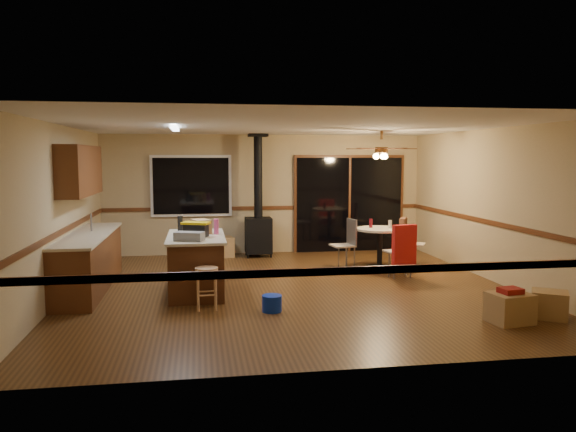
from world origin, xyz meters
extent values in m
plane|color=#4C2E15|center=(0.00, 0.00, 0.00)|extent=(7.00, 7.00, 0.00)
plane|color=silver|center=(0.00, 0.00, 2.60)|extent=(7.00, 7.00, 0.00)
plane|color=tan|center=(0.00, 3.50, 1.30)|extent=(7.00, 0.00, 7.00)
plane|color=tan|center=(0.00, -3.50, 1.30)|extent=(7.00, 0.00, 7.00)
plane|color=tan|center=(-3.50, 0.00, 1.30)|extent=(0.00, 7.00, 7.00)
plane|color=tan|center=(3.50, 0.00, 1.30)|extent=(0.00, 7.00, 7.00)
cube|color=black|center=(-1.60, 3.45, 1.50)|extent=(1.72, 0.10, 1.32)
cube|color=black|center=(1.90, 3.45, 1.05)|extent=(2.52, 0.10, 2.10)
cube|color=#5A2F16|center=(-3.20, 0.50, 0.43)|extent=(0.60, 3.00, 0.86)
cube|color=beige|center=(-3.20, 0.50, 0.88)|extent=(0.64, 3.04, 0.04)
cube|color=#5A2F16|center=(-3.33, 0.70, 1.90)|extent=(0.35, 2.00, 0.80)
cube|color=#492512|center=(-1.50, 0.00, 0.43)|extent=(0.80, 1.60, 0.86)
cube|color=beige|center=(-1.50, 0.00, 0.88)|extent=(0.88, 1.68, 0.04)
cube|color=black|center=(-0.20, 3.05, 0.46)|extent=(0.55, 0.50, 0.75)
cylinder|color=black|center=(-0.20, 3.05, 1.71)|extent=(0.18, 0.18, 1.77)
cylinder|color=brown|center=(1.93, 1.33, 2.25)|extent=(0.24, 0.24, 0.10)
cylinder|color=brown|center=(1.93, 1.33, 2.52)|extent=(0.05, 0.05, 0.16)
sphere|color=#FFD88C|center=(1.93, 1.33, 2.13)|extent=(0.16, 0.16, 0.16)
cube|color=white|center=(-1.80, 0.30, 2.56)|extent=(0.10, 1.20, 0.04)
cube|color=slate|center=(-1.59, -0.52, 0.96)|extent=(0.46, 0.35, 0.13)
cube|color=black|center=(-1.50, -0.13, 1.00)|extent=(0.39, 0.30, 0.19)
cube|color=gold|center=(-1.50, -0.13, 1.11)|extent=(0.46, 0.35, 0.03)
cube|color=#9E7746|center=(-1.42, 0.25, 1.01)|extent=(0.35, 0.40, 0.22)
cylinder|color=black|center=(-1.74, 0.21, 1.04)|extent=(0.09, 0.09, 0.29)
cylinder|color=#D84C8C|center=(-1.18, 0.10, 1.02)|extent=(0.09, 0.09, 0.24)
cylinder|color=white|center=(-1.51, 0.48, 0.98)|extent=(0.06, 0.06, 0.17)
cylinder|color=tan|center=(-1.36, -1.00, 0.29)|extent=(0.40, 0.40, 0.59)
cylinder|color=#0C2BAC|center=(-0.48, -1.28, 0.11)|extent=(0.34, 0.34, 0.23)
cylinder|color=black|center=(1.93, 1.33, 0.02)|extent=(0.56, 0.56, 0.04)
cylinder|color=black|center=(1.93, 1.33, 0.39)|extent=(0.10, 0.10, 0.70)
cylinder|color=beige|center=(1.93, 1.33, 0.76)|extent=(0.91, 0.91, 0.04)
cylinder|color=#590C14|center=(1.78, 1.43, 0.87)|extent=(0.08, 0.08, 0.17)
cylinder|color=beige|center=(2.11, 1.28, 0.86)|extent=(0.08, 0.08, 0.15)
cube|color=tan|center=(1.23, 1.43, 0.45)|extent=(0.46, 0.46, 0.03)
cube|color=slate|center=(1.41, 1.47, 0.70)|extent=(0.10, 0.40, 0.50)
cube|color=tan|center=(2.03, 0.63, 0.45)|extent=(0.47, 0.47, 0.03)
cube|color=slate|center=(2.06, 0.45, 0.70)|extent=(0.40, 0.11, 0.50)
cube|color=red|center=(2.07, 0.43, 0.60)|extent=(0.45, 0.18, 0.70)
cube|color=tan|center=(2.63, 1.38, 0.45)|extent=(0.54, 0.54, 0.03)
cube|color=slate|center=(2.46, 1.47, 0.70)|extent=(0.22, 0.37, 0.50)
cube|color=#4D2D1D|center=(2.44, 1.48, 0.60)|extent=(0.30, 0.44, 0.70)
cube|color=#9E7746|center=(-1.01, 3.10, 0.21)|extent=(0.60, 0.52, 0.42)
cube|color=#9E7746|center=(2.47, -2.28, 0.19)|extent=(0.56, 0.50, 0.38)
cube|color=#9E7746|center=(3.10, -2.16, 0.18)|extent=(0.58, 0.56, 0.36)
cube|color=maroon|center=(2.47, -2.28, 0.42)|extent=(0.30, 0.26, 0.07)
camera|label=1|loc=(-1.45, -8.75, 2.11)|focal=35.00mm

